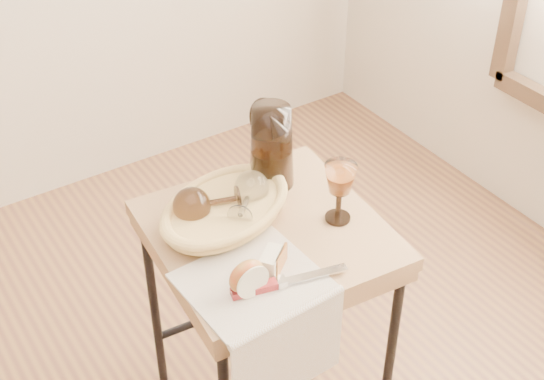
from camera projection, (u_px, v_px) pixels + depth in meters
side_table at (268, 326)px, 1.89m from camera, size 0.54×0.54×0.63m
tea_towel at (253, 282)px, 1.56m from camera, size 0.28×0.26×0.01m
bread_basket at (226, 211)px, 1.71m from camera, size 0.36×0.30×0.05m
goblet_lying_a at (212, 202)px, 1.69m from camera, size 0.16×0.12×0.09m
goblet_lying_b at (247, 199)px, 1.70m from camera, size 0.15×0.15×0.08m
pitcher at (272, 146)px, 1.78m from camera, size 0.23×0.27×0.25m
wine_goblet at (339, 192)px, 1.69m from camera, size 0.08×0.08×0.15m
apple_half at (247, 276)px, 1.52m from camera, size 0.08×0.05×0.07m
apple_wedge at (272, 261)px, 1.57m from camera, size 0.07×0.07×0.04m
table_knife at (285, 280)px, 1.55m from camera, size 0.24×0.08×0.02m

